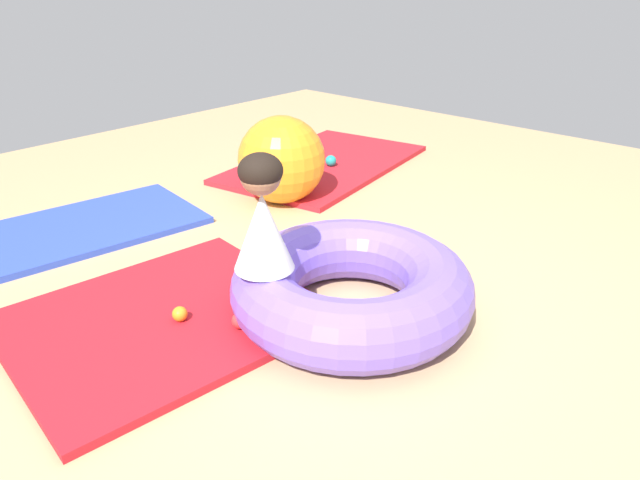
% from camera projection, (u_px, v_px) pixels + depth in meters
% --- Properties ---
extents(ground_plane, '(8.00, 8.00, 0.00)m').
position_uv_depth(ground_plane, '(343.00, 319.00, 2.82)').
color(ground_plane, tan).
extents(gym_mat_far_right, '(1.92, 1.33, 0.04)m').
position_uv_depth(gym_mat_far_right, '(324.00, 164.00, 4.93)').
color(gym_mat_far_right, red).
rests_on(gym_mat_far_right, ground).
extents(gym_mat_near_left, '(1.47, 1.30, 0.04)m').
position_uv_depth(gym_mat_near_left, '(163.00, 319.00, 2.78)').
color(gym_mat_near_left, '#B21923').
rests_on(gym_mat_near_left, ground).
extents(gym_mat_front, '(1.68, 1.06, 0.04)m').
position_uv_depth(gym_mat_front, '(70.00, 231.00, 3.70)').
color(gym_mat_front, '#2D47B7').
rests_on(gym_mat_front, ground).
extents(inflatable_cushion, '(1.14, 1.14, 0.32)m').
position_uv_depth(inflatable_cushion, '(352.00, 287.00, 2.78)').
color(inflatable_cushion, '#7056D1').
rests_on(inflatable_cushion, ground).
extents(child_in_white, '(0.38, 0.38, 0.52)m').
position_uv_depth(child_in_white, '(262.00, 214.00, 2.52)').
color(child_in_white, white).
rests_on(child_in_white, inflatable_cushion).
extents(play_ball_teal, '(0.09, 0.09, 0.09)m').
position_uv_depth(play_ball_teal, '(331.00, 161.00, 4.80)').
color(play_ball_teal, teal).
rests_on(play_ball_teal, gym_mat_far_right).
extents(play_ball_green, '(0.07, 0.07, 0.07)m').
position_uv_depth(play_ball_green, '(292.00, 176.00, 4.47)').
color(play_ball_green, green).
rests_on(play_ball_green, gym_mat_far_right).
extents(play_ball_red, '(0.08, 0.08, 0.08)m').
position_uv_depth(play_ball_red, '(240.00, 320.00, 2.67)').
color(play_ball_red, red).
rests_on(play_ball_red, gym_mat_near_left).
extents(play_ball_orange, '(0.07, 0.07, 0.07)m').
position_uv_depth(play_ball_orange, '(180.00, 314.00, 2.72)').
color(play_ball_orange, orange).
rests_on(play_ball_orange, gym_mat_near_left).
extents(exercise_ball_large, '(0.61, 0.61, 0.61)m').
position_uv_depth(exercise_ball_large, '(282.00, 160.00, 4.09)').
color(exercise_ball_large, orange).
rests_on(exercise_ball_large, ground).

